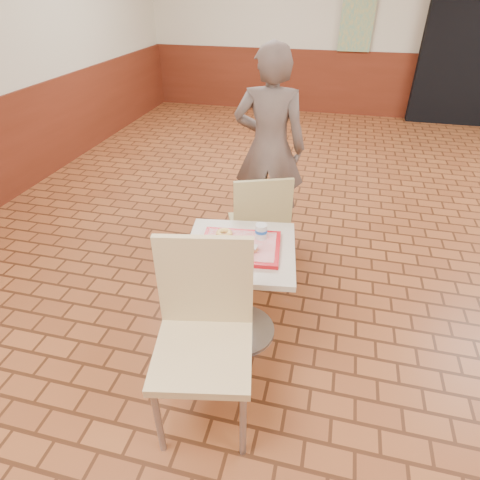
% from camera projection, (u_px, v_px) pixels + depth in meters
% --- Properties ---
extents(room_shell, '(8.01, 10.01, 3.01)m').
position_uv_depth(room_shell, '(480.00, 95.00, 2.00)').
color(room_shell, brown).
rests_on(room_shell, ground).
extents(wainscot_band, '(8.00, 10.00, 1.00)m').
position_uv_depth(wainscot_band, '(429.00, 257.00, 2.55)').
color(wainscot_band, '#551E10').
rests_on(wainscot_band, ground).
extents(corridor_doorway, '(1.60, 0.22, 2.20)m').
position_uv_depth(corridor_doorway, '(478.00, 49.00, 5.94)').
color(corridor_doorway, black).
rests_on(corridor_doorway, ground).
extents(promo_poster, '(0.50, 0.03, 1.20)m').
position_uv_depth(promo_poster, '(359.00, 8.00, 6.08)').
color(promo_poster, gray).
rests_on(promo_poster, wainscot_band).
extents(main_table, '(0.64, 0.64, 0.67)m').
position_uv_depth(main_table, '(240.00, 278.00, 2.45)').
color(main_table, '#BCB097').
rests_on(main_table, ground).
extents(chair_main_front, '(0.55, 0.55, 1.01)m').
position_uv_depth(chair_main_front, '(204.00, 328.00, 1.95)').
color(chair_main_front, tan).
rests_on(chair_main_front, ground).
extents(chair_main_back, '(0.53, 0.53, 0.88)m').
position_uv_depth(chair_main_back, '(260.00, 222.00, 2.93)').
color(chair_main_back, tan).
rests_on(chair_main_back, ground).
extents(customer, '(0.62, 0.43, 1.63)m').
position_uv_depth(customer, '(269.00, 148.00, 3.30)').
color(customer, brown).
rests_on(customer, ground).
extents(serving_tray, '(0.46, 0.36, 0.03)m').
position_uv_depth(serving_tray, '(240.00, 247.00, 2.32)').
color(serving_tray, red).
rests_on(serving_tray, main_table).
extents(ring_donut, '(0.12, 0.12, 0.03)m').
position_uv_depth(ring_donut, '(224.00, 233.00, 2.39)').
color(ring_donut, '#E0B052').
rests_on(ring_donut, serving_tray).
extents(long_john_donut, '(0.14, 0.08, 0.04)m').
position_uv_depth(long_john_donut, '(247.00, 248.00, 2.25)').
color(long_john_donut, '#D5713E').
rests_on(long_john_donut, serving_tray).
extents(paper_cup, '(0.07, 0.07, 0.09)m').
position_uv_depth(paper_cup, '(261.00, 231.00, 2.35)').
color(paper_cup, silver).
rests_on(paper_cup, serving_tray).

